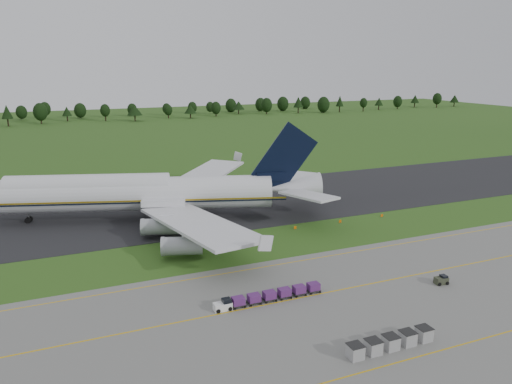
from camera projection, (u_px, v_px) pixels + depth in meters
name	position (u px, v px, depth m)	size (l,w,h in m)	color
ground	(247.00, 246.00, 89.70)	(600.00, 600.00, 0.00)	#2B5218
apron	(354.00, 339.00, 59.38)	(300.00, 52.00, 0.06)	slate
taxiway	(202.00, 206.00, 114.67)	(300.00, 40.00, 0.08)	black
apron_markings	(324.00, 312.00, 65.63)	(300.00, 30.20, 0.01)	gold
tree_line	(94.00, 111.00, 281.14)	(528.67, 24.07, 11.17)	black
aircraft	(143.00, 193.00, 103.56)	(72.26, 67.24, 20.31)	silver
baggage_train	(267.00, 296.00, 68.63)	(15.87, 1.44, 1.38)	white
utility_cart	(441.00, 281.00, 74.05)	(2.02, 1.35, 1.05)	#333727
uld_row	(391.00, 342.00, 57.08)	(11.29, 1.69, 1.67)	#959595
edge_markers	(318.00, 225.00, 100.86)	(31.81, 0.30, 0.60)	#E75F07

